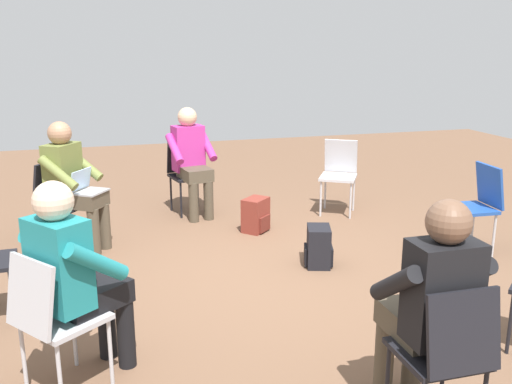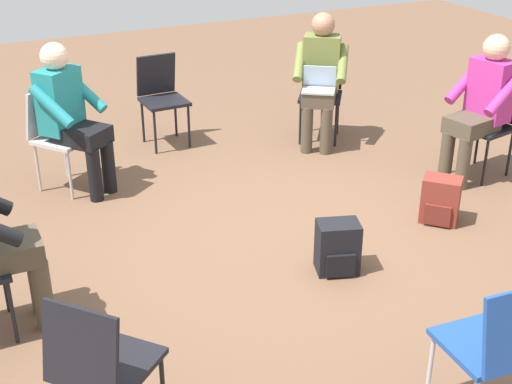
{
  "view_description": "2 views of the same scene",
  "coord_description": "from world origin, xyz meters",
  "px_view_note": "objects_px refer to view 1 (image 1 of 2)",
  "views": [
    {
      "loc": [
        4.27,
        -1.38,
        1.95
      ],
      "look_at": [
        -0.06,
        -0.13,
        0.76
      ],
      "focal_mm": 40.0,
      "sensor_mm": 36.0,
      "label": 1
    },
    {
      "loc": [
        2.08,
        3.99,
        2.59
      ],
      "look_at": [
        0.37,
        0.39,
        0.66
      ],
      "focal_mm": 50.0,
      "sensor_mm": 36.0,
      "label": 2
    }
  ],
  "objects_px": {
    "chair_north": "(477,202)",
    "backpack_near_laptop_user": "(256,217)",
    "person_in_magenta": "(191,156)",
    "chair_northwest": "(339,171)",
    "person_in_black": "(431,299)",
    "backpack_by_empty_chair": "(318,249)",
    "person_in_teal": "(74,272)",
    "chair_east": "(446,350)",
    "chair_southwest": "(59,198)",
    "chair_west": "(187,170)",
    "person_with_laptop": "(72,179)",
    "chair_southeast": "(52,315)"
  },
  "relations": [
    {
      "from": "person_in_black",
      "to": "person_in_teal",
      "type": "height_order",
      "value": "same"
    },
    {
      "from": "backpack_near_laptop_user",
      "to": "backpack_by_empty_chair",
      "type": "distance_m",
      "value": 1.12
    },
    {
      "from": "chair_southwest",
      "to": "person_with_laptop",
      "type": "bearing_deg",
      "value": 90.0
    },
    {
      "from": "chair_southeast",
      "to": "backpack_near_laptop_user",
      "type": "relative_size",
      "value": 2.36
    },
    {
      "from": "backpack_near_laptop_user",
      "to": "backpack_by_empty_chair",
      "type": "bearing_deg",
      "value": 14.28
    },
    {
      "from": "chair_west",
      "to": "backpack_near_laptop_user",
      "type": "relative_size",
      "value": 2.36
    },
    {
      "from": "person_in_black",
      "to": "backpack_by_empty_chair",
      "type": "xyz_separation_m",
      "value": [
        -2.16,
        0.29,
        -0.54
      ]
    },
    {
      "from": "chair_north",
      "to": "chair_southwest",
      "type": "bearing_deg",
      "value": 75.45
    },
    {
      "from": "person_in_black",
      "to": "backpack_by_empty_chair",
      "type": "height_order",
      "value": "person_in_black"
    },
    {
      "from": "chair_north",
      "to": "backpack_near_laptop_user",
      "type": "height_order",
      "value": "chair_north"
    },
    {
      "from": "chair_west",
      "to": "person_in_magenta",
      "type": "xyz_separation_m",
      "value": [
        0.16,
        0.03,
        0.2
      ]
    },
    {
      "from": "chair_northwest",
      "to": "backpack_by_empty_chair",
      "type": "xyz_separation_m",
      "value": [
        1.5,
        -0.86,
        -0.34
      ]
    },
    {
      "from": "person_in_magenta",
      "to": "person_in_teal",
      "type": "relative_size",
      "value": 1.0
    },
    {
      "from": "backpack_near_laptop_user",
      "to": "backpack_by_empty_chair",
      "type": "xyz_separation_m",
      "value": [
        1.08,
        0.28,
        0.0
      ]
    },
    {
      "from": "backpack_near_laptop_user",
      "to": "chair_northwest",
      "type": "bearing_deg",
      "value": 110.36
    },
    {
      "from": "person_in_black",
      "to": "chair_southwest",
      "type": "bearing_deg",
      "value": 120.77
    },
    {
      "from": "chair_north",
      "to": "person_in_magenta",
      "type": "xyz_separation_m",
      "value": [
        -1.96,
        -2.36,
        0.2
      ]
    },
    {
      "from": "person_in_teal",
      "to": "chair_north",
      "type": "bearing_deg",
      "value": 71.15
    },
    {
      "from": "chair_west",
      "to": "chair_east",
      "type": "bearing_deg",
      "value": 85.86
    },
    {
      "from": "chair_southeast",
      "to": "chair_east",
      "type": "xyz_separation_m",
      "value": [
        0.93,
        1.87,
        0.0
      ]
    },
    {
      "from": "chair_east",
      "to": "person_in_magenta",
      "type": "xyz_separation_m",
      "value": [
        -4.2,
        -0.52,
        0.2
      ]
    },
    {
      "from": "chair_east",
      "to": "backpack_near_laptop_user",
      "type": "distance_m",
      "value": 3.43
    },
    {
      "from": "person_with_laptop",
      "to": "person_in_black",
      "type": "bearing_deg",
      "value": 63.71
    },
    {
      "from": "person_in_magenta",
      "to": "chair_east",
      "type": "bearing_deg",
      "value": 85.69
    },
    {
      "from": "chair_east",
      "to": "person_in_teal",
      "type": "xyz_separation_m",
      "value": [
        -1.03,
        -1.74,
        0.2
      ]
    },
    {
      "from": "person_in_black",
      "to": "chair_west",
      "type": "bearing_deg",
      "value": 97.96
    },
    {
      "from": "person_with_laptop",
      "to": "backpack_by_empty_chair",
      "type": "distance_m",
      "value": 2.4
    },
    {
      "from": "chair_southwest",
      "to": "person_in_teal",
      "type": "distance_m",
      "value": 2.46
    },
    {
      "from": "person_with_laptop",
      "to": "person_in_magenta",
      "type": "distance_m",
      "value": 1.51
    },
    {
      "from": "backpack_by_empty_chair",
      "to": "chair_east",
      "type": "bearing_deg",
      "value": -7.07
    },
    {
      "from": "person_in_black",
      "to": "backpack_near_laptop_user",
      "type": "distance_m",
      "value": 3.29
    },
    {
      "from": "chair_southwest",
      "to": "chair_northwest",
      "type": "height_order",
      "value": "same"
    },
    {
      "from": "person_in_teal",
      "to": "person_in_magenta",
      "type": "bearing_deg",
      "value": 121.52
    },
    {
      "from": "person_in_magenta",
      "to": "chair_north",
      "type": "bearing_deg",
      "value": 128.95
    },
    {
      "from": "chair_east",
      "to": "person_in_magenta",
      "type": "distance_m",
      "value": 4.23
    },
    {
      "from": "chair_east",
      "to": "backpack_by_empty_chair",
      "type": "bearing_deg",
      "value": 83.33
    },
    {
      "from": "person_in_magenta",
      "to": "backpack_near_laptop_user",
      "type": "bearing_deg",
      "value": 112.89
    },
    {
      "from": "chair_northwest",
      "to": "person_in_magenta",
      "type": "bearing_deg",
      "value": 19.22
    },
    {
      "from": "chair_southeast",
      "to": "backpack_by_empty_chair",
      "type": "bearing_deg",
      "value": 85.45
    },
    {
      "from": "chair_east",
      "to": "person_in_magenta",
      "type": "height_order",
      "value": "person_in_magenta"
    },
    {
      "from": "chair_northwest",
      "to": "person_in_teal",
      "type": "height_order",
      "value": "person_in_teal"
    },
    {
      "from": "person_in_black",
      "to": "chair_east",
      "type": "bearing_deg",
      "value": -90.0
    },
    {
      "from": "chair_north",
      "to": "person_with_laptop",
      "type": "bearing_deg",
      "value": 76.16
    },
    {
      "from": "person_in_magenta",
      "to": "backpack_near_laptop_user",
      "type": "xyz_separation_m",
      "value": [
        0.79,
        0.54,
        -0.54
      ]
    },
    {
      "from": "chair_southwest",
      "to": "backpack_near_laptop_user",
      "type": "height_order",
      "value": "chair_southwest"
    },
    {
      "from": "chair_northwest",
      "to": "person_in_magenta",
      "type": "relative_size",
      "value": 0.69
    },
    {
      "from": "chair_west",
      "to": "chair_east",
      "type": "height_order",
      "value": "same"
    },
    {
      "from": "chair_west",
      "to": "person_in_magenta",
      "type": "distance_m",
      "value": 0.26
    },
    {
      "from": "backpack_near_laptop_user",
      "to": "person_in_black",
      "type": "bearing_deg",
      "value": -0.22
    },
    {
      "from": "chair_northwest",
      "to": "backpack_near_laptop_user",
      "type": "xyz_separation_m",
      "value": [
        0.42,
        -1.14,
        -0.34
      ]
    }
  ]
}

